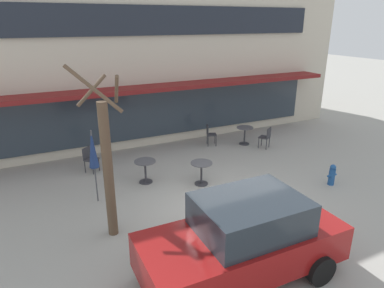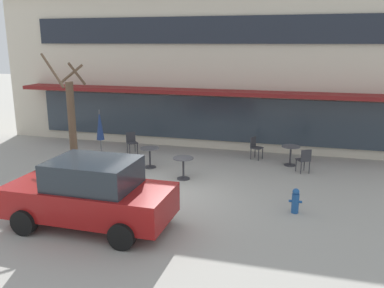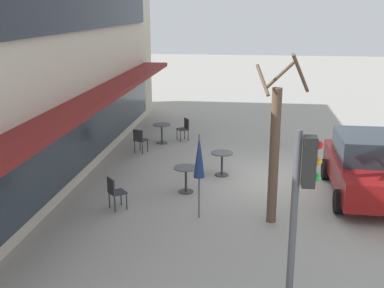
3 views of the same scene
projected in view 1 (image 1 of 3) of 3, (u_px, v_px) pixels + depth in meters
ground_plane at (222, 210)px, 9.64m from camera, size 80.00×80.00×0.00m
building_facade at (120, 54)px, 16.86m from camera, size 19.67×9.10×7.01m
cafe_table_near_wall at (245, 133)px, 14.64m from camera, size 0.70×0.70×0.76m
cafe_table_streetside at (145, 168)px, 11.14m from camera, size 0.70×0.70×0.76m
cafe_table_by_tree at (201, 170)px, 11.02m from camera, size 0.70×0.70×0.76m
patio_umbrella_green_folded at (93, 150)px, 9.58m from camera, size 0.28×0.28×2.20m
cafe_chair_0 at (266, 136)px, 14.16m from camera, size 0.55×0.55×0.89m
cafe_chair_1 at (89, 158)px, 11.95m from camera, size 0.56×0.56×0.89m
cafe_chair_2 at (210, 133)px, 14.53m from camera, size 0.52×0.52×0.89m
parked_sedan at (244, 239)px, 6.92m from camera, size 4.22×2.05×1.76m
street_tree at (107, 164)px, 7.95m from camera, size 1.18×1.29×4.24m
fire_hydrant at (332, 175)px, 11.04m from camera, size 0.36×0.20×0.71m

